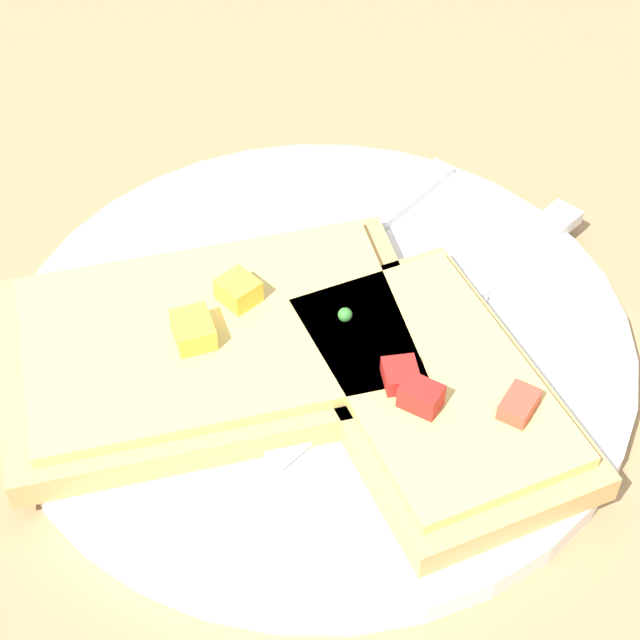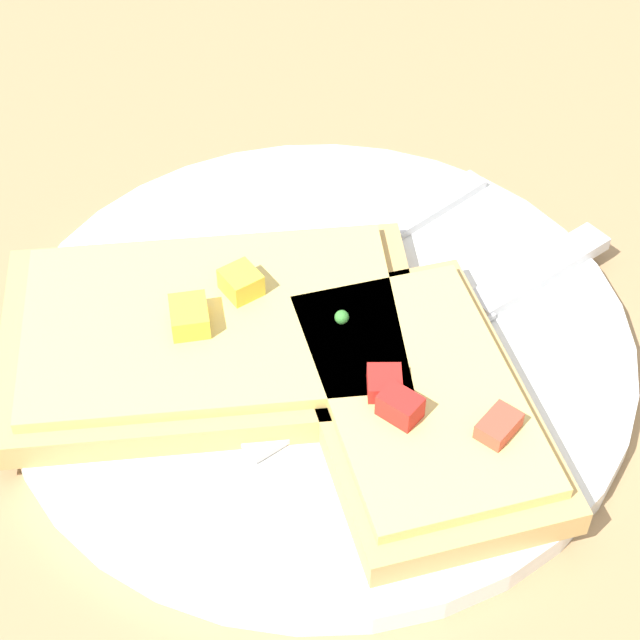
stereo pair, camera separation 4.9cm
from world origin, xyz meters
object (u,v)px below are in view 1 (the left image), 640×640
at_px(knife, 456,302).
at_px(pizza_slice_corner, 426,396).
at_px(plate, 320,343).
at_px(fork, 300,283).
at_px(pizza_slice_main, 215,343).

height_order(knife, pizza_slice_corner, pizza_slice_corner).
xyz_separation_m(plate, fork, (-0.02, -0.03, 0.01)).
xyz_separation_m(knife, pizza_slice_main, (0.10, -0.06, 0.01)).
bearing_deg(pizza_slice_main, fork, 35.97).
xyz_separation_m(plate, pizza_slice_corner, (0.01, 0.06, 0.02)).
relative_size(fork, pizza_slice_corner, 1.23).
distance_m(pizza_slice_main, pizza_slice_corner, 0.10).
distance_m(knife, pizza_slice_corner, 0.07).
relative_size(knife, pizza_slice_corner, 1.28).
height_order(plate, knife, knife).
xyz_separation_m(fork, pizza_slice_corner, (0.02, 0.09, 0.01)).
bearing_deg(pizza_slice_main, plate, 2.08).
height_order(knife, pizza_slice_main, pizza_slice_main).
relative_size(plate, pizza_slice_main, 1.30).
xyz_separation_m(knife, pizza_slice_corner, (0.06, 0.03, 0.01)).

